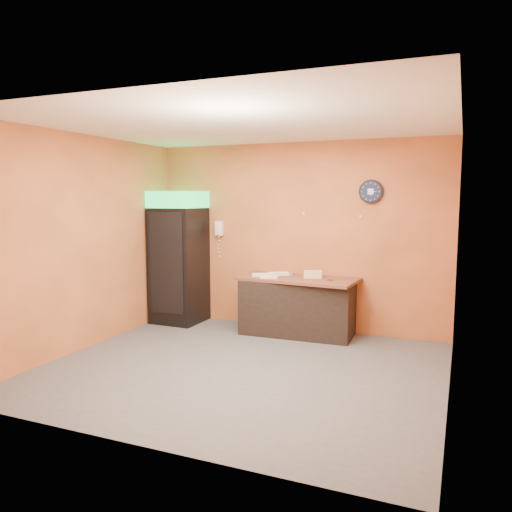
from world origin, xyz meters
The scene contains 15 objects.
floor centered at (0.00, 0.00, 0.00)m, with size 4.50×4.50×0.00m, color #47474C.
back_wall centered at (0.00, 2.00, 1.40)m, with size 4.50×0.02×2.80m, color #D8723D.
left_wall centered at (-2.25, 0.00, 1.40)m, with size 0.02×4.00×2.80m, color #D8723D.
right_wall centered at (2.25, 0.00, 1.40)m, with size 0.02×4.00×2.80m, color #D8723D.
ceiling centered at (0.00, 0.00, 2.80)m, with size 4.50×4.00×0.02m, color white.
beverage_cooler centered at (-1.85, 1.60, 1.02)m, with size 0.74×0.76×2.08m.
prep_counter centered at (0.14, 1.65, 0.40)m, with size 1.59×0.71×0.80m, color black.
wall_clock centered at (1.09, 1.97, 2.07)m, with size 0.34×0.06×0.34m.
wall_phone centered at (-1.29, 1.95, 1.50)m, with size 0.12×0.11×0.23m.
butcher_paper centered at (0.14, 1.65, 0.82)m, with size 1.68×0.79×0.04m, color brown.
sub_roll_stack centered at (0.35, 1.67, 0.89)m, with size 0.27×0.17×0.11m.
wrapped_sandwich_left centered at (-0.39, 1.56, 0.86)m, with size 0.28×0.11×0.04m, color white.
wrapped_sandwich_mid centered at (-0.22, 1.42, 0.85)m, with size 0.25×0.10×0.04m, color white.
wrapped_sandwich_right centered at (-0.20, 1.73, 0.86)m, with size 0.31×0.12×0.04m, color white.
kitchen_tool centered at (0.00, 1.80, 0.86)m, with size 0.05×0.05×0.05m, color silver.
Camera 1 is at (2.31, -5.15, 1.99)m, focal length 35.00 mm.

